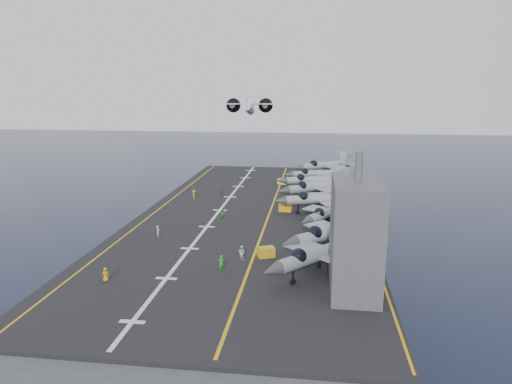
# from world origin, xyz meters

# --- Properties ---
(ground) EXTENTS (500.00, 500.00, 0.00)m
(ground) POSITION_xyz_m (0.00, 0.00, 0.00)
(ground) COLOR #142135
(ground) RESTS_ON ground
(hull) EXTENTS (36.00, 90.00, 10.00)m
(hull) POSITION_xyz_m (0.00, 0.00, 5.00)
(hull) COLOR #56595E
(hull) RESTS_ON ground
(flight_deck) EXTENTS (38.00, 92.00, 0.40)m
(flight_deck) POSITION_xyz_m (0.00, 0.00, 10.20)
(flight_deck) COLOR black
(flight_deck) RESTS_ON hull
(foul_line) EXTENTS (0.35, 90.00, 0.02)m
(foul_line) POSITION_xyz_m (3.00, 0.00, 10.42)
(foul_line) COLOR gold
(foul_line) RESTS_ON flight_deck
(landing_centerline) EXTENTS (0.50, 90.00, 0.02)m
(landing_centerline) POSITION_xyz_m (-6.00, 0.00, 10.42)
(landing_centerline) COLOR silver
(landing_centerline) RESTS_ON flight_deck
(deck_edge_port) EXTENTS (0.25, 90.00, 0.02)m
(deck_edge_port) POSITION_xyz_m (-17.00, 0.00, 10.42)
(deck_edge_port) COLOR gold
(deck_edge_port) RESTS_ON flight_deck
(deck_edge_stbd) EXTENTS (0.25, 90.00, 0.02)m
(deck_edge_stbd) POSITION_xyz_m (18.50, 0.00, 10.42)
(deck_edge_stbd) COLOR gold
(deck_edge_stbd) RESTS_ON flight_deck
(island_superstructure) EXTENTS (5.00, 10.00, 15.00)m
(island_superstructure) POSITION_xyz_m (15.00, -30.00, 17.90)
(island_superstructure) COLOR #56595E
(island_superstructure) RESTS_ON flight_deck
(fighter_jet_1) EXTENTS (17.93, 18.39, 5.36)m
(fighter_jet_1) POSITION_xyz_m (11.30, -26.46, 13.08)
(fighter_jet_1) COLOR #A1AAB1
(fighter_jet_1) RESTS_ON flight_deck
(fighter_jet_2) EXTENTS (18.85, 18.42, 5.50)m
(fighter_jet_2) POSITION_xyz_m (13.43, -18.31, 13.15)
(fighter_jet_2) COLOR gray
(fighter_jet_2) RESTS_ON flight_deck
(fighter_jet_3) EXTENTS (15.27, 16.74, 4.84)m
(fighter_jet_3) POSITION_xyz_m (13.07, -7.06, 12.82)
(fighter_jet_3) COLOR #9BA1AB
(fighter_jet_3) RESTS_ON flight_deck
(fighter_jet_4) EXTENTS (17.80, 14.60, 5.32)m
(fighter_jet_4) POSITION_xyz_m (11.93, 0.66, 13.06)
(fighter_jet_4) COLOR gray
(fighter_jet_4) RESTS_ON flight_deck
(fighter_jet_5) EXTENTS (18.73, 17.55, 5.41)m
(fighter_jet_5) POSITION_xyz_m (11.07, 10.23, 13.11)
(fighter_jet_5) COLOR #8E949C
(fighter_jet_5) RESTS_ON flight_deck
(fighter_jet_6) EXTENTS (16.47, 12.58, 5.15)m
(fighter_jet_6) POSITION_xyz_m (11.00, 17.20, 12.98)
(fighter_jet_6) COLOR #9AA1A9
(fighter_jet_6) RESTS_ON flight_deck
(fighter_jet_7) EXTENTS (16.51, 13.54, 4.94)m
(fighter_jet_7) POSITION_xyz_m (11.40, 25.44, 12.87)
(fighter_jet_7) COLOR #949CA2
(fighter_jet_7) RESTS_ON flight_deck
(fighter_jet_8) EXTENTS (19.66, 18.01, 5.68)m
(fighter_jet_8) POSITION_xyz_m (13.40, 34.85, 13.24)
(fighter_jet_8) COLOR gray
(fighter_jet_8) RESTS_ON flight_deck
(tow_cart_a) EXTENTS (2.49, 2.10, 1.27)m
(tow_cart_a) POSITION_xyz_m (4.61, -21.66, 11.03)
(tow_cart_a) COLOR gold
(tow_cart_a) RESTS_ON flight_deck
(tow_cart_b) EXTENTS (2.38, 1.70, 1.34)m
(tow_cart_b) POSITION_xyz_m (5.65, 0.91, 11.07)
(tow_cart_b) COLOR #EDB012
(tow_cart_b) RESTS_ON flight_deck
(tow_cart_c) EXTENTS (2.10, 1.47, 1.19)m
(tow_cart_c) POSITION_xyz_m (3.37, 23.95, 10.99)
(tow_cart_c) COLOR gold
(tow_cart_c) RESTS_ON flight_deck
(crew_0) EXTENTS (1.09, 0.85, 1.62)m
(crew_0) POSITION_xyz_m (-12.53, -31.57, 11.21)
(crew_0) COLOR gold
(crew_0) RESTS_ON flight_deck
(crew_1) EXTENTS (0.86, 1.12, 1.69)m
(crew_1) POSITION_xyz_m (-11.92, -15.68, 11.24)
(crew_1) COLOR silver
(crew_1) RESTS_ON flight_deck
(crew_2) EXTENTS (1.13, 1.15, 1.61)m
(crew_2) POSITION_xyz_m (-4.37, -5.09, 11.21)
(crew_2) COLOR green
(crew_2) RESTS_ON flight_deck
(crew_3) EXTENTS (1.02, 1.26, 1.83)m
(crew_3) POSITION_xyz_m (-12.67, 7.45, 11.31)
(crew_3) COLOR yellow
(crew_3) RESTS_ON flight_deck
(crew_4) EXTENTS (1.05, 1.21, 1.70)m
(crew_4) POSITION_xyz_m (-7.87, 10.85, 11.25)
(crew_4) COLOR #A12A1C
(crew_4) RESTS_ON flight_deck
(crew_6) EXTENTS (1.39, 1.32, 1.94)m
(crew_6) POSITION_xyz_m (-0.20, -26.90, 11.37)
(crew_6) COLOR green
(crew_6) RESTS_ON flight_deck
(crew_7) EXTENTS (1.34, 1.23, 1.86)m
(crew_7) POSITION_xyz_m (1.66, -23.00, 11.33)
(crew_7) COLOR silver
(crew_7) RESTS_ON flight_deck
(transport_plane) EXTENTS (24.23, 17.28, 5.51)m
(transport_plane) POSITION_xyz_m (-8.77, 55.70, 25.71)
(transport_plane) COLOR silver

